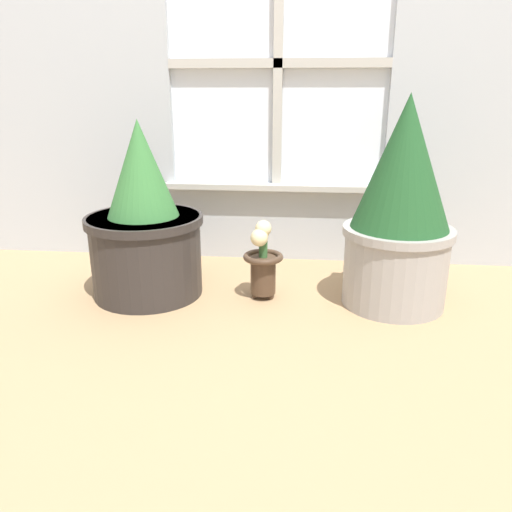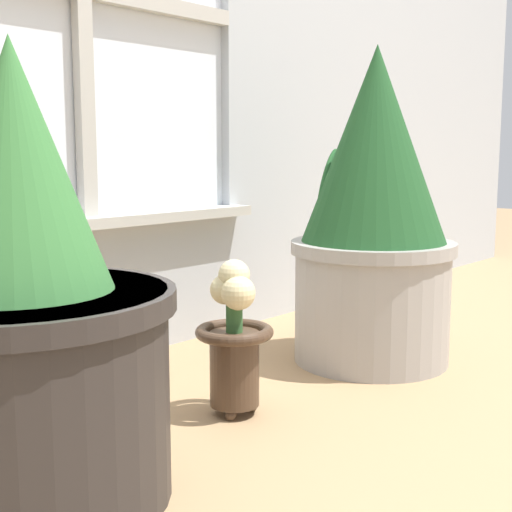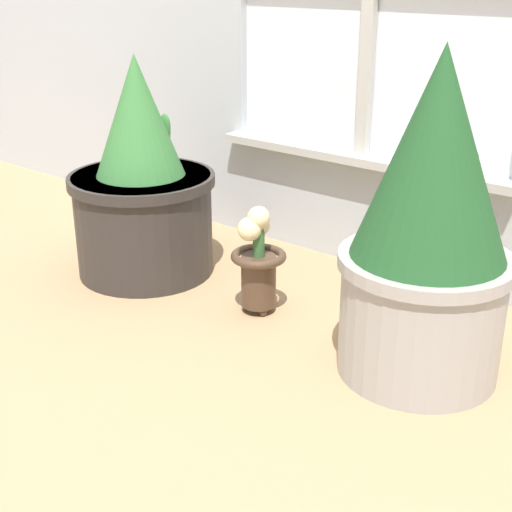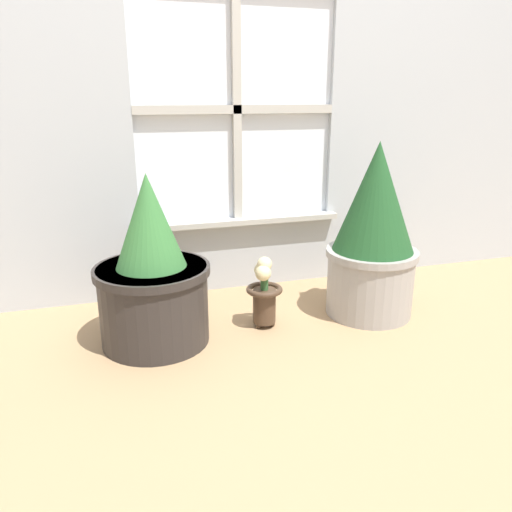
# 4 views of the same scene
# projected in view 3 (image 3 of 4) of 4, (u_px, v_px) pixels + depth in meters

# --- Properties ---
(ground_plane) EXTENTS (10.00, 10.00, 0.00)m
(ground_plane) POSITION_uv_depth(u_px,v_px,m) (225.00, 334.00, 1.73)
(ground_plane) COLOR tan
(potted_plant_left) EXTENTS (0.41, 0.41, 0.62)m
(potted_plant_left) POSITION_uv_depth(u_px,v_px,m) (142.00, 190.00, 2.00)
(potted_plant_left) COLOR #2D2826
(potted_plant_left) RESTS_ON ground_plane
(potted_plant_right) EXTENTS (0.37, 0.37, 0.70)m
(potted_plant_right) POSITION_uv_depth(u_px,v_px,m) (429.00, 228.00, 1.45)
(potted_plant_right) COLOR #9E9993
(potted_plant_right) RESTS_ON ground_plane
(flower_vase) EXTENTS (0.14, 0.14, 0.28)m
(flower_vase) POSITION_uv_depth(u_px,v_px,m) (258.00, 261.00, 1.80)
(flower_vase) COLOR #473323
(flower_vase) RESTS_ON ground_plane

